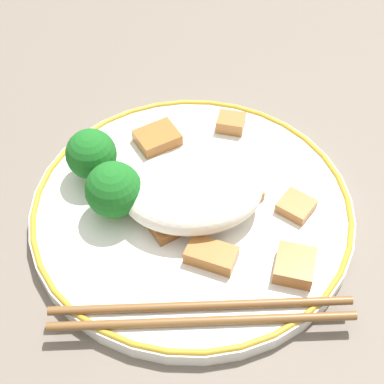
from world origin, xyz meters
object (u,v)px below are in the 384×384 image
Objects in this scene: broccoli_back_left at (91,155)px; broccoli_back_center at (114,188)px; plate at (192,211)px; chopsticks at (202,313)px.

broccoli_back_center is at bearing 116.02° from broccoli_back_left.
chopsticks is (-0.00, 0.10, 0.01)m from plate.
broccoli_back_left is at bearing -27.08° from plate.
plate is at bearing 177.99° from broccoli_back_center.
broccoli_back_center is (-0.02, 0.04, 0.00)m from broccoli_back_left.
broccoli_back_left is 0.95× the size of broccoli_back_center.
broccoli_back_center is 0.23× the size of chopsticks.
broccoli_back_center is 0.12m from chopsticks.
plate is 0.10m from broccoli_back_left.
chopsticks is at bearing 90.05° from plate.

